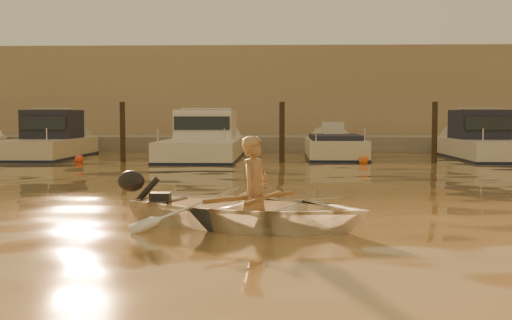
{
  "coord_description": "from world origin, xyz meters",
  "views": [
    {
      "loc": [
        -0.24,
        -9.71,
        1.58
      ],
      "look_at": [
        -0.69,
        3.27,
        0.75
      ],
      "focal_mm": 50.0,
      "sensor_mm": 36.0,
      "label": 1
    }
  ],
  "objects_px": {
    "waterfront_building": "(286,99)",
    "person": "(255,192)",
    "moored_boat_3": "(335,152)",
    "dinghy": "(249,209)",
    "moored_boat_2": "(204,141)",
    "moored_boat_4": "(485,141)",
    "moored_boat_1": "(48,141)"
  },
  "relations": [
    {
      "from": "dinghy",
      "to": "waterfront_building",
      "type": "height_order",
      "value": "waterfront_building"
    },
    {
      "from": "moored_boat_2",
      "to": "waterfront_building",
      "type": "distance_m",
      "value": 11.54
    },
    {
      "from": "moored_boat_3",
      "to": "moored_boat_4",
      "type": "height_order",
      "value": "moored_boat_4"
    },
    {
      "from": "person",
      "to": "waterfront_building",
      "type": "height_order",
      "value": "waterfront_building"
    },
    {
      "from": "moored_boat_2",
      "to": "moored_boat_3",
      "type": "xyz_separation_m",
      "value": [
        4.72,
        0.0,
        -0.4
      ]
    },
    {
      "from": "moored_boat_2",
      "to": "moored_boat_4",
      "type": "xyz_separation_m",
      "value": [
        10.08,
        0.0,
        0.0
      ]
    },
    {
      "from": "person",
      "to": "moored_boat_1",
      "type": "distance_m",
      "value": 17.75
    },
    {
      "from": "moored_boat_2",
      "to": "moored_boat_4",
      "type": "bearing_deg",
      "value": 0.0
    },
    {
      "from": "moored_boat_2",
      "to": "moored_boat_3",
      "type": "distance_m",
      "value": 4.74
    },
    {
      "from": "dinghy",
      "to": "moored_boat_3",
      "type": "xyz_separation_m",
      "value": [
        2.4,
        15.73,
        -0.02
      ]
    },
    {
      "from": "moored_boat_4",
      "to": "moored_boat_3",
      "type": "bearing_deg",
      "value": 180.0
    },
    {
      "from": "moored_boat_4",
      "to": "dinghy",
      "type": "bearing_deg",
      "value": -116.24
    },
    {
      "from": "moored_boat_3",
      "to": "waterfront_building",
      "type": "height_order",
      "value": "waterfront_building"
    },
    {
      "from": "person",
      "to": "moored_boat_4",
      "type": "bearing_deg",
      "value": -2.28
    },
    {
      "from": "moored_boat_1",
      "to": "moored_boat_2",
      "type": "height_order",
      "value": "same"
    },
    {
      "from": "moored_boat_3",
      "to": "moored_boat_4",
      "type": "bearing_deg",
      "value": 0.0
    },
    {
      "from": "moored_boat_2",
      "to": "moored_boat_3",
      "type": "bearing_deg",
      "value": 0.0
    },
    {
      "from": "person",
      "to": "moored_boat_3",
      "type": "relative_size",
      "value": 0.27
    },
    {
      "from": "moored_boat_2",
      "to": "moored_boat_4",
      "type": "relative_size",
      "value": 1.21
    },
    {
      "from": "person",
      "to": "waterfront_building",
      "type": "xyz_separation_m",
      "value": [
        0.6,
        26.77,
        1.91
      ]
    },
    {
      "from": "dinghy",
      "to": "person",
      "type": "xyz_separation_m",
      "value": [
        0.09,
        -0.04,
        0.25
      ]
    },
    {
      "from": "waterfront_building",
      "to": "person",
      "type": "bearing_deg",
      "value": -91.28
    },
    {
      "from": "dinghy",
      "to": "moored_boat_3",
      "type": "bearing_deg",
      "value": 14.97
    },
    {
      "from": "moored_boat_3",
      "to": "waterfront_building",
      "type": "relative_size",
      "value": 0.13
    },
    {
      "from": "dinghy",
      "to": "moored_boat_2",
      "type": "relative_size",
      "value": 0.41
    },
    {
      "from": "moored_boat_4",
      "to": "waterfront_building",
      "type": "height_order",
      "value": "waterfront_building"
    },
    {
      "from": "moored_boat_1",
      "to": "person",
      "type": "bearing_deg",
      "value": -62.67
    },
    {
      "from": "moored_boat_3",
      "to": "person",
      "type": "bearing_deg",
      "value": -98.31
    },
    {
      "from": "moored_boat_3",
      "to": "waterfront_building",
      "type": "bearing_deg",
      "value": 98.82
    },
    {
      "from": "moored_boat_4",
      "to": "waterfront_building",
      "type": "bearing_deg",
      "value": 122.71
    },
    {
      "from": "moored_boat_2",
      "to": "moored_boat_3",
      "type": "relative_size",
      "value": 1.48
    },
    {
      "from": "moored_boat_3",
      "to": "waterfront_building",
      "type": "distance_m",
      "value": 11.34
    }
  ]
}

